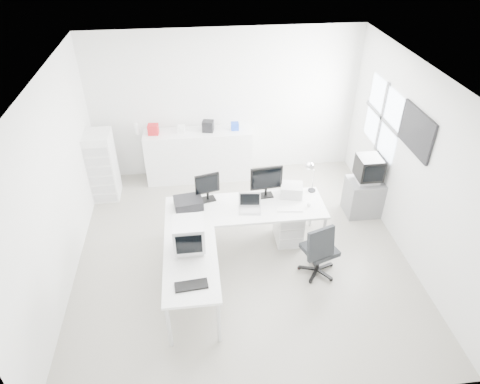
{
  "coord_description": "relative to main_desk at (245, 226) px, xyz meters",
  "views": [
    {
      "loc": [
        -0.61,
        -4.95,
        4.6
      ],
      "look_at": [
        0.0,
        0.2,
        1.0
      ],
      "focal_mm": 32.0,
      "sensor_mm": 36.0,
      "label": 1
    }
  ],
  "objects": [
    {
      "name": "clutter_box_a",
      "position": [
        -1.43,
        2.08,
        0.72
      ],
      "size": [
        0.2,
        0.18,
        0.19
      ],
      "primitive_type": "cube",
      "rotation": [
        0.0,
        0.0,
        -0.09
      ],
      "color": "red",
      "rests_on": "sideboard"
    },
    {
      "name": "black_keyboard",
      "position": [
        -0.85,
        -1.5,
        0.39
      ],
      "size": [
        0.41,
        0.19,
        0.03
      ],
      "primitive_type": "cube",
      "rotation": [
        0.0,
        0.0,
        0.09
      ],
      "color": "black",
      "rests_on": "side_desk"
    },
    {
      "name": "sideboard",
      "position": [
        -0.63,
        2.08,
        0.13
      ],
      "size": [
        2.01,
        0.5,
        1.0
      ],
      "primitive_type": "cube",
      "color": "white",
      "rests_on": "floor"
    },
    {
      "name": "crt_monitor",
      "position": [
        -0.85,
        -0.85,
        0.62
      ],
      "size": [
        0.43,
        0.43,
        0.5
      ],
      "primitive_type": null,
      "rotation": [
        0.0,
        0.0,
        0.01
      ],
      "color": "#B7B7BA",
      "rests_on": "side_desk"
    },
    {
      "name": "floor",
      "position": [
        -0.08,
        -0.16,
        -0.38
      ],
      "size": [
        5.0,
        5.0,
        0.01
      ],
      "primitive_type": "cube",
      "color": "beige",
      "rests_on": "ground"
    },
    {
      "name": "left_wall",
      "position": [
        -2.58,
        -0.16,
        1.02
      ],
      "size": [
        0.02,
        5.0,
        2.8
      ],
      "primitive_type": "cube",
      "color": "white",
      "rests_on": "floor"
    },
    {
      "name": "filing_cabinet",
      "position": [
        -2.36,
        1.67,
        0.27
      ],
      "size": [
        0.45,
        0.53,
        1.28
      ],
      "primitive_type": "cube",
      "color": "white",
      "rests_on": "floor"
    },
    {
      "name": "inkjet_printer",
      "position": [
        -0.85,
        0.1,
        0.45
      ],
      "size": [
        0.46,
        0.38,
        0.15
      ],
      "primitive_type": "cube",
      "rotation": [
        0.0,
        0.0,
        0.14
      ],
      "color": "black",
      "rests_on": "main_desk"
    },
    {
      "name": "wall_picture",
      "position": [
        2.39,
        -0.06,
        1.52
      ],
      "size": [
        0.04,
        0.9,
        0.6
      ],
      "primitive_type": null,
      "color": "black",
      "rests_on": "right_wall"
    },
    {
      "name": "lcd_monitor_large",
      "position": [
        0.35,
        0.25,
        0.63
      ],
      "size": [
        0.51,
        0.24,
        0.52
      ],
      "primitive_type": null,
      "rotation": [
        0.0,
        0.0,
        0.09
      ],
      "color": "black",
      "rests_on": "main_desk"
    },
    {
      "name": "lcd_monitor_small",
      "position": [
        -0.55,
        0.25,
        0.61
      ],
      "size": [
        0.42,
        0.3,
        0.47
      ],
      "primitive_type": null,
      "rotation": [
        0.0,
        0.0,
        0.25
      ],
      "color": "black",
      "rests_on": "main_desk"
    },
    {
      "name": "office_chair",
      "position": [
        0.98,
        -0.73,
        0.11
      ],
      "size": [
        0.71,
        0.71,
        0.97
      ],
      "primitive_type": null,
      "rotation": [
        0.0,
        0.0,
        0.33
      ],
      "color": "#282B2D",
      "rests_on": "floor"
    },
    {
      "name": "drawer_pedestal",
      "position": [
        0.7,
        0.05,
        -0.08
      ],
      "size": [
        0.4,
        0.5,
        0.6
      ],
      "primitive_type": "cube",
      "color": "white",
      "rests_on": "floor"
    },
    {
      "name": "clutter_box_c",
      "position": [
        -0.43,
        2.08,
        0.73
      ],
      "size": [
        0.23,
        0.22,
        0.2
      ],
      "primitive_type": "cube",
      "rotation": [
        0.0,
        0.0,
        -0.21
      ],
      "color": "black",
      "rests_on": "sideboard"
    },
    {
      "name": "crt_tv",
      "position": [
        2.14,
        0.61,
        0.5
      ],
      "size": [
        0.5,
        0.48,
        0.45
      ],
      "primitive_type": null,
      "color": "black",
      "rests_on": "tv_cabinet"
    },
    {
      "name": "laser_printer",
      "position": [
        0.75,
        0.22,
        0.47
      ],
      "size": [
        0.39,
        0.35,
        0.19
      ],
      "primitive_type": "cube",
      "rotation": [
        0.0,
        0.0,
        -0.22
      ],
      "color": "#BDBDBD",
      "rests_on": "main_desk"
    },
    {
      "name": "clutter_box_d",
      "position": [
        0.07,
        2.08,
        0.7
      ],
      "size": [
        0.15,
        0.13,
        0.14
      ],
      "primitive_type": "cube",
      "rotation": [
        0.0,
        0.0,
        -0.04
      ],
      "color": "blue",
      "rests_on": "sideboard"
    },
    {
      "name": "ceiling",
      "position": [
        -0.08,
        -0.16,
        2.42
      ],
      "size": [
        5.0,
        5.0,
        0.01
      ],
      "primitive_type": "cube",
      "color": "white",
      "rests_on": "back_wall"
    },
    {
      "name": "white_keyboard",
      "position": [
        0.65,
        -0.15,
        0.38
      ],
      "size": [
        0.4,
        0.16,
        0.02
      ],
      "primitive_type": "cube",
      "rotation": [
        0.0,
        0.0,
        -0.12
      ],
      "color": "white",
      "rests_on": "main_desk"
    },
    {
      "name": "tv_cabinet",
      "position": [
        2.14,
        0.61,
        -0.05
      ],
      "size": [
        0.59,
        0.49,
        0.65
      ],
      "primitive_type": "cube",
      "color": "slate",
      "rests_on": "floor"
    },
    {
      "name": "side_desk",
      "position": [
        -0.85,
        -1.1,
        0.0
      ],
      "size": [
        0.7,
        1.4,
        0.75
      ],
      "primitive_type": null,
      "color": "white",
      "rests_on": "floor"
    },
    {
      "name": "window",
      "position": [
        2.4,
        1.04,
        1.23
      ],
      "size": [
        0.02,
        1.2,
        1.1
      ],
      "primitive_type": null,
      "color": "white",
      "rests_on": "right_wall"
    },
    {
      "name": "clutter_bottle",
      "position": [
        -1.73,
        2.12,
        0.74
      ],
      "size": [
        0.07,
        0.07,
        0.22
      ],
      "primitive_type": "cylinder",
      "color": "white",
      "rests_on": "sideboard"
    },
    {
      "name": "clutter_box_b",
      "position": [
        -0.93,
        2.08,
        0.7
      ],
      "size": [
        0.15,
        0.14,
        0.14
      ],
      "primitive_type": "cube",
      "rotation": [
        0.0,
        0.0,
        -0.16
      ],
      "color": "white",
      "rests_on": "sideboard"
    },
    {
      "name": "main_desk",
      "position": [
        0.0,
        0.0,
        0.0
      ],
      "size": [
        2.4,
        0.8,
        0.75
      ],
      "primitive_type": null,
      "color": "white",
      "rests_on": "floor"
    },
    {
      "name": "right_wall",
      "position": [
        2.42,
        -0.16,
        1.02
      ],
      "size": [
        0.02,
        5.0,
        2.8
      ],
      "primitive_type": "cube",
      "color": "white",
      "rests_on": "floor"
    },
    {
      "name": "desk_lamp",
      "position": [
        1.1,
        0.3,
        0.63
      ],
      "size": [
        0.22,
        0.22,
        0.51
      ],
      "primitive_type": null,
      "rotation": [
        0.0,
        0.0,
        -0.34
      ],
      "color": "silver",
      "rests_on": "main_desk"
    },
    {
      "name": "back_wall",
      "position": [
        -0.08,
        2.34,
        1.02
      ],
      "size": [
        5.0,
        0.02,
        2.8
      ],
      "primitive_type": "cube",
      "color": "white",
      "rests_on": "floor"
    },
    {
      "name": "laptop",
      "position": [
        0.05,
        -0.1,
        0.5
      ],
      "size": [
        0.4,
        0.41,
        0.24
      ],
      "primitive_type": null,
      "rotation": [
        0.0,
        0.0,
        -0.12
      ],
      "color": "#B7B7BA",
      "rests_on": "main_desk"
    },
    {
      "name": "white_mouse",
      "position": [
        0.95,
        -0.1,
        0.41
      ],
      "size": [
        0.06,
        0.06,
        0.06
      ],
      "primitive_type": "sphere",
      "color": "white",
      "rests_on": "main_desk"
    }
  ]
}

